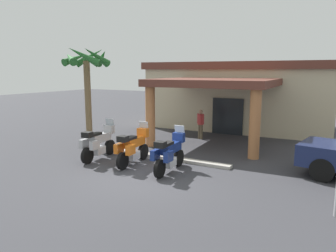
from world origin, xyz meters
TOP-DOWN VIEW (x-y plane):
  - ground_plane at (0.00, 0.00)m, footprint 80.00×80.00m
  - motel_building at (-0.11, 11.18)m, footprint 11.73×11.01m
  - motorcycle_silver at (-2.92, 0.91)m, footprint 0.74×2.21m
  - motorcycle_orange at (-1.21, 0.98)m, footprint 0.73×2.21m
  - motorcycle_blue at (0.51, 0.85)m, footprint 0.72×2.21m
  - pedestrian at (-0.83, 6.69)m, footprint 0.48×0.32m
  - palm_tree_roadside at (-4.78, 2.36)m, footprint 2.26×2.34m
  - curb_strip at (-1.21, 2.31)m, footprint 7.14×0.36m

SIDE VIEW (x-z plane):
  - ground_plane at x=0.00m, z-range 0.00..0.00m
  - curb_strip at x=-1.21m, z-range 0.00..0.12m
  - motorcycle_silver at x=-2.92m, z-range -0.11..1.50m
  - motorcycle_orange at x=-1.21m, z-range -0.11..1.50m
  - motorcycle_blue at x=0.51m, z-range -0.11..1.50m
  - pedestrian at x=-0.83m, z-range 0.12..1.73m
  - motel_building at x=-0.11m, z-range 0.06..4.24m
  - palm_tree_roadside at x=-4.78m, z-range 1.32..6.16m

